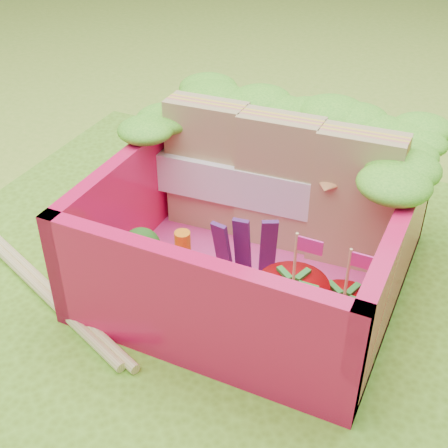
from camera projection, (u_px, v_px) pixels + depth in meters
ground at (190, 268)px, 3.04m from camera, size 14.00×14.00×0.00m
placemat at (190, 265)px, 3.03m from camera, size 2.60×2.60×0.03m
bento_floor at (255, 271)px, 2.93m from camera, size 1.30×1.30×0.05m
bento_box at (256, 228)px, 2.79m from camera, size 1.30×1.30×0.55m
lettuce_ruffle at (298, 117)px, 2.96m from camera, size 1.43×0.83×0.11m
sandwich_stack at (279, 183)px, 2.92m from camera, size 1.20×0.25×0.66m
broccoli at (138, 250)px, 2.75m from camera, size 0.33×0.33×0.25m
carrot_sticks at (169, 265)px, 2.71m from camera, size 0.15×0.19×0.29m
purple_wedges at (245, 252)px, 2.70m from camera, size 0.23×0.15×0.38m
strawberry_left at (291, 310)px, 2.46m from camera, size 0.28×0.28×0.52m
strawberry_right at (341, 319)px, 2.46m from camera, size 0.23×0.23×0.47m
snap_peas at (323, 318)px, 2.60m from camera, size 0.60×0.54×0.05m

